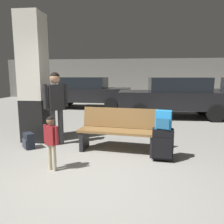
% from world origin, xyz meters
% --- Properties ---
extents(ground_plane, '(18.00, 18.00, 0.10)m').
position_xyz_m(ground_plane, '(0.00, 4.00, -0.05)').
color(ground_plane, gray).
extents(garage_back_wall, '(18.00, 0.12, 2.80)m').
position_xyz_m(garage_back_wall, '(0.00, 12.86, 1.40)').
color(garage_back_wall, slate).
rests_on(garage_back_wall, ground_plane).
extents(structural_pillar, '(0.57, 0.57, 2.98)m').
position_xyz_m(structural_pillar, '(-1.75, 2.02, 1.48)').
color(structural_pillar, black).
rests_on(structural_pillar, ground_plane).
extents(bench, '(1.65, 0.73, 0.89)m').
position_xyz_m(bench, '(0.29, 1.45, 0.44)').
color(bench, brown).
rests_on(bench, ground_plane).
extents(suitcase, '(0.40, 0.26, 0.60)m').
position_xyz_m(suitcase, '(1.15, 1.00, 0.32)').
color(suitcase, black).
rests_on(suitcase, ground_plane).
extents(backpack_bright, '(0.31, 0.25, 0.34)m').
position_xyz_m(backpack_bright, '(1.15, 1.00, 0.77)').
color(backpack_bright, '#268CD8').
rests_on(backpack_bright, suitcase).
extents(child, '(0.29, 0.23, 0.92)m').
position_xyz_m(child, '(-0.71, 0.38, 0.56)').
color(child, beige).
rests_on(child, ground_plane).
extents(adult, '(0.44, 0.41, 1.64)m').
position_xyz_m(adult, '(-1.13, 1.73, 1.01)').
color(adult, '#38383D').
rests_on(adult, ground_plane).
extents(backpack_dark_floor, '(0.32, 0.31, 0.34)m').
position_xyz_m(backpack_dark_floor, '(-1.65, 1.39, 0.17)').
color(backpack_dark_floor, '#1E232D').
rests_on(backpack_dark_floor, ground_plane).
extents(parked_car_near, '(4.12, 1.85, 1.51)m').
position_xyz_m(parked_car_near, '(2.10, 5.51, 0.81)').
color(parked_car_near, black).
rests_on(parked_car_near, ground_plane).
extents(parked_car_far, '(4.18, 1.95, 1.51)m').
position_xyz_m(parked_car_far, '(-1.76, 7.58, 0.81)').
color(parked_car_far, black).
rests_on(parked_car_far, ground_plane).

